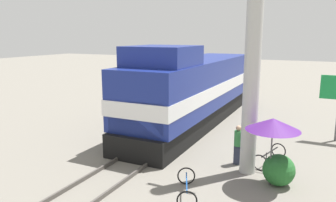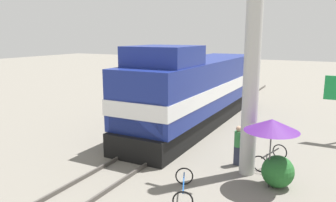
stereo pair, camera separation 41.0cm
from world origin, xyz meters
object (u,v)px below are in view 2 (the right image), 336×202
(locomotive, at_px, (196,91))
(person_bystander, at_px, (238,144))
(utility_pole, at_px, (252,58))
(bicycle, at_px, (270,157))
(bicycle_spare, at_px, (184,187))
(vendor_umbrella, at_px, (272,125))

(locomotive, height_order, person_bystander, locomotive)
(utility_pole, distance_m, bicycle, 4.31)
(utility_pole, xyz_separation_m, bicycle_spare, (-1.37, -2.86, -4.08))
(person_bystander, bearing_deg, locomotive, 129.02)
(locomotive, distance_m, utility_pole, 7.50)
(utility_pole, xyz_separation_m, bicycle, (0.65, 1.22, -4.08))
(utility_pole, height_order, bicycle_spare, utility_pole)
(person_bystander, bearing_deg, bicycle, 27.10)
(bicycle, bearing_deg, bicycle_spare, -101.28)
(bicycle_spare, bearing_deg, vendor_umbrella, -162.32)
(bicycle, xyz_separation_m, bicycle_spare, (-2.01, -4.08, -0.01))
(locomotive, bearing_deg, bicycle_spare, -69.45)
(vendor_umbrella, relative_size, person_bystander, 1.48)
(locomotive, height_order, bicycle, locomotive)
(utility_pole, bearing_deg, bicycle_spare, -115.54)
(vendor_umbrella, bearing_deg, bicycle_spare, -138.94)
(person_bystander, xyz_separation_m, bicycle, (1.18, 0.61, -0.56))
(locomotive, distance_m, person_bystander, 6.41)
(utility_pole, relative_size, person_bystander, 5.28)
(vendor_umbrella, relative_size, bicycle_spare, 1.27)
(locomotive, relative_size, bicycle, 7.27)
(locomotive, height_order, utility_pole, utility_pole)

